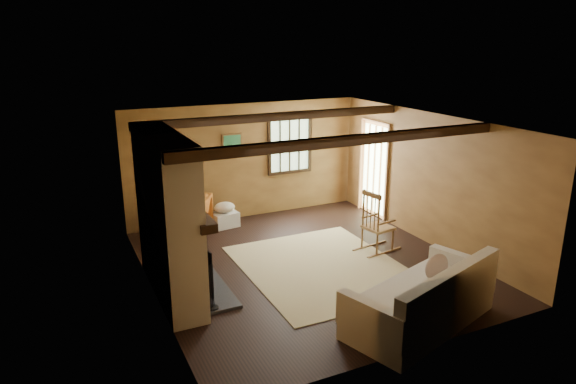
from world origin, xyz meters
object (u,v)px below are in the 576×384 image
fireplace (170,223)px  laundry_basket (225,219)px  rocking_chair (376,226)px  armchair (187,216)px  sofa (424,303)px

fireplace → laundry_basket: (1.59, 2.35, -0.95)m
rocking_chair → laundry_basket: size_ratio=2.24×
fireplace → armchair: bearing=70.2°
sofa → armchair: 4.94m
sofa → rocking_chair: bearing=52.1°
laundry_basket → armchair: bearing=-170.4°
fireplace → laundry_basket: bearing=55.8°
fireplace → sofa: (2.77, -2.32, -0.78)m
fireplace → sofa: size_ratio=0.99×
fireplace → rocking_chair: (3.63, 0.02, -0.63)m
fireplace → rocking_chair: fireplace is taller
sofa → laundry_basket: 4.81m
armchair → laundry_basket: bearing=129.6°
rocking_chair → armchair: (-2.84, 2.19, -0.09)m
sofa → armchair: size_ratio=2.87×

